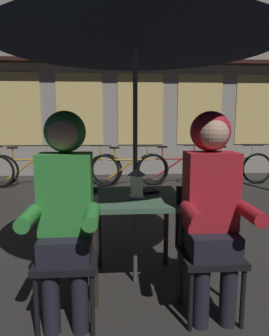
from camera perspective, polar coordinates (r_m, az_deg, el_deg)
ground_plane at (r=2.70m, az=0.12°, el=-20.74°), size 60.00×60.00×0.00m
cafe_table at (r=2.44m, az=0.13°, el=-7.63°), size 0.72×0.72×0.74m
patio_umbrella at (r=2.45m, az=0.14°, el=26.09°), size 2.10×2.10×2.31m
lantern at (r=2.35m, az=0.40°, el=-2.72°), size 0.11×0.11×0.23m
chair_left at (r=2.17m, az=-12.35°, el=-14.27°), size 0.40×0.40×0.87m
chair_right at (r=2.24m, az=13.54°, el=-13.54°), size 0.40×0.40×0.87m
person_left_hooded at (r=2.00m, az=-12.93°, el=-5.46°), size 0.45×0.56×1.40m
person_right_hooded at (r=2.07m, az=14.37°, el=-4.98°), size 0.45×0.56×1.40m
shopfront_building at (r=7.93m, az=-4.74°, el=21.70°), size 10.00×0.93×6.20m
bicycle_second at (r=6.59m, az=-19.43°, el=-0.18°), size 1.65×0.39×0.84m
bicycle_third at (r=6.40m, az=-9.80°, el=-0.06°), size 1.66×0.36×0.84m
bicycle_fourth at (r=6.18m, az=-1.18°, el=-0.25°), size 1.68×0.11×0.84m
bicycle_fifth at (r=6.41m, az=7.73°, el=0.00°), size 1.68×0.08×0.84m
bicycle_furthest at (r=6.72m, az=18.17°, el=0.04°), size 1.68×0.12×0.84m
book at (r=2.53m, az=1.95°, el=-4.38°), size 0.23×0.19×0.02m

